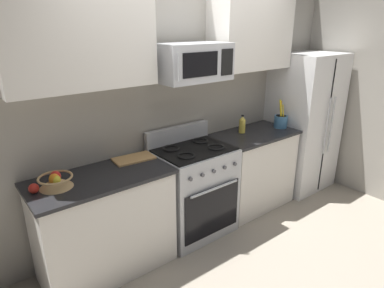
{
  "coord_description": "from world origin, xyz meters",
  "views": [
    {
      "loc": [
        -1.9,
        -1.72,
        2.08
      ],
      "look_at": [
        -0.11,
        0.57,
        1.03
      ],
      "focal_mm": 31.42,
      "sensor_mm": 36.0,
      "label": 1
    }
  ],
  "objects_px": {
    "range_oven": "(193,190)",
    "fruit_basket": "(56,181)",
    "apple_loose": "(34,188)",
    "utensil_crock": "(281,121)",
    "refrigerator": "(303,123)",
    "microwave": "(192,62)",
    "bottle_oil": "(242,125)",
    "cutting_board": "(134,158)"
  },
  "relations": [
    {
      "from": "range_oven",
      "to": "fruit_basket",
      "type": "relative_size",
      "value": 4.26
    },
    {
      "from": "range_oven",
      "to": "fruit_basket",
      "type": "xyz_separation_m",
      "value": [
        -1.3,
        0.02,
        0.49
      ]
    },
    {
      "from": "utensil_crock",
      "to": "bottle_oil",
      "type": "xyz_separation_m",
      "value": [
        -0.51,
        0.14,
        0.01
      ]
    },
    {
      "from": "range_oven",
      "to": "refrigerator",
      "type": "bearing_deg",
      "value": -0.55
    },
    {
      "from": "utensil_crock",
      "to": "fruit_basket",
      "type": "bearing_deg",
      "value": 178.51
    },
    {
      "from": "utensil_crock",
      "to": "bottle_oil",
      "type": "distance_m",
      "value": 0.53
    },
    {
      "from": "bottle_oil",
      "to": "apple_loose",
      "type": "bearing_deg",
      "value": -178.16
    },
    {
      "from": "range_oven",
      "to": "fruit_basket",
      "type": "bearing_deg",
      "value": 179.04
    },
    {
      "from": "range_oven",
      "to": "refrigerator",
      "type": "xyz_separation_m",
      "value": [
        1.79,
        -0.02,
        0.4
      ]
    },
    {
      "from": "utensil_crock",
      "to": "microwave",
      "type": "bearing_deg",
      "value": 176.84
    },
    {
      "from": "utensil_crock",
      "to": "fruit_basket",
      "type": "distance_m",
      "value": 2.59
    },
    {
      "from": "fruit_basket",
      "to": "bottle_oil",
      "type": "distance_m",
      "value": 2.08
    },
    {
      "from": "bottle_oil",
      "to": "refrigerator",
      "type": "bearing_deg",
      "value": -6.33
    },
    {
      "from": "range_oven",
      "to": "bottle_oil",
      "type": "bearing_deg",
      "value": 7.01
    },
    {
      "from": "range_oven",
      "to": "utensil_crock",
      "type": "height_order",
      "value": "utensil_crock"
    },
    {
      "from": "refrigerator",
      "to": "bottle_oil",
      "type": "height_order",
      "value": "refrigerator"
    },
    {
      "from": "utensil_crock",
      "to": "fruit_basket",
      "type": "xyz_separation_m",
      "value": [
        -2.59,
        0.07,
        -0.03
      ]
    },
    {
      "from": "apple_loose",
      "to": "utensil_crock",
      "type": "bearing_deg",
      "value": -1.44
    },
    {
      "from": "refrigerator",
      "to": "microwave",
      "type": "bearing_deg",
      "value": 178.65
    },
    {
      "from": "range_oven",
      "to": "bottle_oil",
      "type": "relative_size",
      "value": 5.33
    },
    {
      "from": "utensil_crock",
      "to": "cutting_board",
      "type": "relative_size",
      "value": 0.93
    },
    {
      "from": "utensil_crock",
      "to": "apple_loose",
      "type": "xyz_separation_m",
      "value": [
        -2.74,
        0.07,
        -0.04
      ]
    },
    {
      "from": "refrigerator",
      "to": "microwave",
      "type": "distance_m",
      "value": 2.0
    },
    {
      "from": "apple_loose",
      "to": "range_oven",
      "type": "bearing_deg",
      "value": -0.92
    },
    {
      "from": "bottle_oil",
      "to": "utensil_crock",
      "type": "bearing_deg",
      "value": -15.58
    },
    {
      "from": "refrigerator",
      "to": "utensil_crock",
      "type": "bearing_deg",
      "value": -176.82
    },
    {
      "from": "range_oven",
      "to": "apple_loose",
      "type": "xyz_separation_m",
      "value": [
        -1.46,
        0.02,
        0.47
      ]
    },
    {
      "from": "microwave",
      "to": "refrigerator",
      "type": "bearing_deg",
      "value": -1.35
    },
    {
      "from": "microwave",
      "to": "fruit_basket",
      "type": "bearing_deg",
      "value": -179.86
    },
    {
      "from": "refrigerator",
      "to": "cutting_board",
      "type": "distance_m",
      "value": 2.38
    },
    {
      "from": "refrigerator",
      "to": "fruit_basket",
      "type": "relative_size",
      "value": 6.79
    },
    {
      "from": "microwave",
      "to": "cutting_board",
      "type": "height_order",
      "value": "microwave"
    },
    {
      "from": "fruit_basket",
      "to": "cutting_board",
      "type": "bearing_deg",
      "value": 9.88
    },
    {
      "from": "range_oven",
      "to": "bottle_oil",
      "type": "xyz_separation_m",
      "value": [
        0.78,
        0.1,
        0.53
      ]
    },
    {
      "from": "refrigerator",
      "to": "fruit_basket",
      "type": "height_order",
      "value": "refrigerator"
    },
    {
      "from": "utensil_crock",
      "to": "cutting_board",
      "type": "xyz_separation_m",
      "value": [
        -1.86,
        0.19,
        -0.07
      ]
    },
    {
      "from": "refrigerator",
      "to": "apple_loose",
      "type": "distance_m",
      "value": 3.26
    },
    {
      "from": "apple_loose",
      "to": "cutting_board",
      "type": "relative_size",
      "value": 0.21
    },
    {
      "from": "microwave",
      "to": "cutting_board",
      "type": "xyz_separation_m",
      "value": [
        -0.58,
        0.12,
        -0.83
      ]
    },
    {
      "from": "refrigerator",
      "to": "apple_loose",
      "type": "height_order",
      "value": "refrigerator"
    },
    {
      "from": "microwave",
      "to": "bottle_oil",
      "type": "relative_size",
      "value": 3.35
    },
    {
      "from": "refrigerator",
      "to": "bottle_oil",
      "type": "distance_m",
      "value": 1.03
    }
  ]
}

